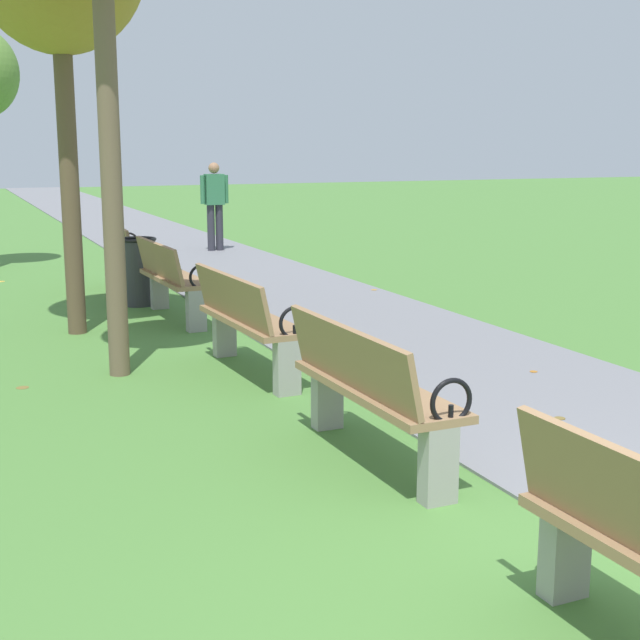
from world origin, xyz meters
The scene contains 8 objects.
paved_walkway centered at (1.32, 18.00, 0.01)m, with size 2.65×44.00×0.02m, color slate.
park_bench_2 centered at (-0.50, 2.51, 0.49)m, with size 0.50×1.61×0.90m.
park_bench_3 centered at (-0.50, 4.90, 0.49)m, with size 0.54×1.62×0.90m.
park_bench_4 centered at (-0.50, 7.58, 0.49)m, with size 0.53×1.62×0.90m.
park_bench_5 centered at (-0.50, 9.84, 0.49)m, with size 0.51×1.61×0.90m.
pedestrian_walking centered at (1.85, 13.71, 0.93)m, with size 0.53×0.23×1.62m.
trash_bin centered at (-0.65, 8.69, 0.42)m, with size 0.48×0.48×0.84m.
scattered_leaves centered at (-0.49, 4.56, 0.01)m, with size 4.98×13.20×0.02m.
Camera 1 is at (-2.91, -2.31, 1.99)m, focal length 50.11 mm.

